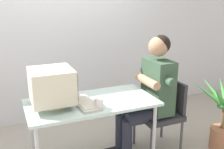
{
  "coord_description": "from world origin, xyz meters",
  "views": [
    {
      "loc": [
        -0.77,
        -2.32,
        1.73
      ],
      "look_at": [
        0.22,
        0.0,
        1.0
      ],
      "focal_mm": 42.41,
      "sensor_mm": 36.0,
      "label": 1
    }
  ],
  "objects": [
    {
      "name": "crt_monitor",
      "position": [
        -0.37,
        0.01,
        0.95
      ],
      "size": [
        0.4,
        0.39,
        0.37
      ],
      "color": "beige",
      "rests_on": "desk"
    },
    {
      "name": "potted_plant",
      "position": [
        1.5,
        -0.25,
        0.43
      ],
      "size": [
        0.64,
        0.77,
        0.92
      ],
      "color": "#9E6647",
      "rests_on": "ground_plane"
    },
    {
      "name": "office_chair",
      "position": [
        0.88,
        0.05,
        0.48
      ],
      "size": [
        0.46,
        0.46,
        0.82
      ],
      "color": "#4C4C51",
      "rests_on": "ground_plane"
    },
    {
      "name": "keyboard",
      "position": [
        -0.09,
        -0.03,
        0.76
      ],
      "size": [
        0.21,
        0.49,
        0.03
      ],
      "color": "silver",
      "rests_on": "desk"
    },
    {
      "name": "desk",
      "position": [
        0.0,
        0.0,
        0.68
      ],
      "size": [
        1.27,
        0.65,
        0.75
      ],
      "color": "#B7B7BC",
      "rests_on": "ground_plane"
    },
    {
      "name": "wall_back",
      "position": [
        0.3,
        1.4,
        1.5
      ],
      "size": [
        8.0,
        0.1,
        3.0
      ],
      "primitive_type": "cube",
      "color": "silver",
      "rests_on": "ground_plane"
    },
    {
      "name": "desk_mug",
      "position": [
        0.01,
        -0.2,
        0.8
      ],
      "size": [
        0.08,
        0.09,
        0.1
      ],
      "color": "white",
      "rests_on": "desk"
    },
    {
      "name": "person_seated",
      "position": [
        0.7,
        0.05,
        0.75
      ],
      "size": [
        0.71,
        0.59,
        1.36
      ],
      "color": "#334C38",
      "rests_on": "ground_plane"
    }
  ]
}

